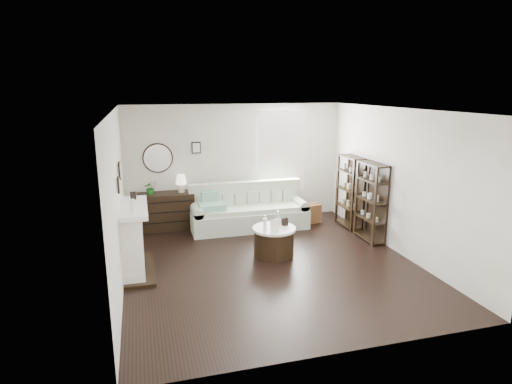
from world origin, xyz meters
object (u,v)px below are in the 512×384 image
object	(u,v)px
sofa	(248,213)
dresser	(166,211)
pedestal_table	(282,228)
drum_table	(274,242)

from	to	relation	value
sofa	dresser	xyz separation A→B (m)	(-1.77, 0.39, 0.08)
dresser	pedestal_table	xyz separation A→B (m)	(2.02, -1.99, 0.07)
sofa	pedestal_table	size ratio (longest dim) A/B	4.89
dresser	drum_table	size ratio (longest dim) A/B	1.52
sofa	drum_table	world-z (taller)	sofa
dresser	pedestal_table	world-z (taller)	dresser
sofa	pedestal_table	bearing A→B (deg)	-81.23
sofa	drum_table	bearing A→B (deg)	-88.71
pedestal_table	sofa	bearing A→B (deg)	98.77
sofa	pedestal_table	world-z (taller)	sofa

